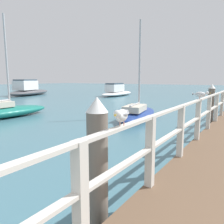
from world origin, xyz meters
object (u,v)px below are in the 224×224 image
seagull_background (201,94)px  seagull_foreground (122,115)px  boat_5 (28,90)px  boat_4 (5,111)px  dock_piling_far (211,105)px  boat_0 (117,92)px  boat_3 (137,113)px  dock_piling_near (98,166)px

seagull_background → seagull_foreground: bearing=-6.7°
boat_5 → seagull_background: bearing=135.3°
boat_5 → boat_4: bearing=121.0°
dock_piling_far → boat_5: (-22.73, 6.75, -0.28)m
boat_4 → boat_5: boat_4 is taller
boat_4 → boat_0: bearing=101.4°
dock_piling_far → boat_4: size_ratio=0.34×
boat_0 → seagull_background: bearing=125.2°
boat_3 → boat_4: boat_4 is taller
dock_piling_near → boat_0: size_ratio=0.28×
boat_4 → boat_5: size_ratio=0.70×
seagull_foreground → seagull_background: size_ratio=0.99×
dock_piling_near → boat_5: bearing=146.5°
dock_piling_near → boat_4: bearing=156.1°
dock_piling_far → boat_3: 3.59m
dock_piling_near → boat_3: boat_3 is taller
dock_piling_far → boat_4: 10.50m
boat_0 → boat_4: boat_4 is taller
seagull_foreground → boat_4: (-10.07, 4.31, -1.32)m
dock_piling_far → boat_3: boat_3 is taller
dock_piling_near → seagull_background: dock_piling_near is taller
boat_5 → dock_piling_far: bearing=143.9°
dock_piling_far → boat_0: bearing=136.4°
boat_3 → dock_piling_far: bearing=-7.7°
seagull_foreground → boat_0: size_ratio=0.07×
seagull_background → boat_0: bearing=-147.7°
seagull_foreground → boat_4: bearing=-38.6°
seagull_foreground → seagull_background: 4.20m
dock_piling_near → seagull_foreground: (0.38, -0.02, 0.73)m
dock_piling_near → boat_5: boat_5 is taller
seagull_background → boat_5: size_ratio=0.06×
seagull_background → boat_0: (-13.20, 16.33, -1.16)m
dock_piling_near → boat_0: (-12.81, 20.50, -0.42)m
boat_0 → boat_4: (3.13, -16.21, -0.16)m
dock_piling_far → boat_5: bearing=163.5°
seagull_foreground → dock_piling_far: bearing=-102.8°
boat_3 → dock_piling_near: bearing=-78.3°
dock_piling_near → boat_4: boat_4 is taller
dock_piling_near → boat_3: size_ratio=0.37×
dock_piling_near → boat_0: dock_piling_near is taller
seagull_foreground → boat_5: size_ratio=0.06×
seagull_foreground → boat_3: size_ratio=0.09×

